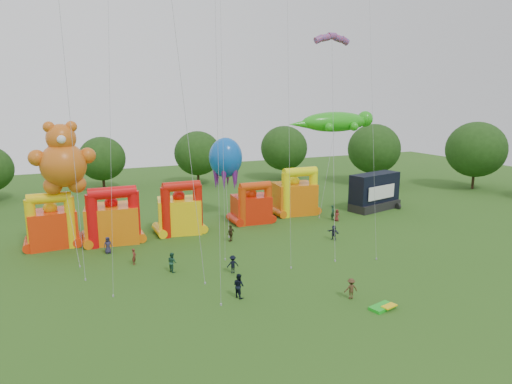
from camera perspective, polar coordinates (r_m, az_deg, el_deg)
name	(u,v)px	position (r m, az deg, el deg)	size (l,w,h in m)	color
ground	(326,335)	(31.71, 8.76, -17.29)	(160.00, 160.00, 0.00)	#2B5718
tree_ring	(308,244)	(29.12, 6.55, -6.47)	(122.01, 124.09, 12.07)	#352314
bouncy_castle_0	(52,225)	(52.13, -24.17, -3.83)	(5.03, 4.19, 5.97)	red
bouncy_castle_1	(113,220)	(51.50, -17.49, -3.40)	(6.01, 5.09, 6.29)	orange
bouncy_castle_2	(180,213)	(53.11, -9.51, -2.57)	(5.33, 4.56, 6.23)	yellow
bouncy_castle_3	(252,206)	(56.87, -0.52, -1.81)	(4.74, 3.94, 5.31)	red
bouncy_castle_4	(295,196)	(61.25, 4.91, -0.47)	(5.72, 4.81, 6.48)	orange
stage_trailer	(375,192)	(65.64, 14.61, 0.01)	(8.40, 4.80, 5.11)	black
teddy_bear_kite	(65,173)	(48.98, -22.80, 2.23)	(6.30, 8.41, 13.17)	#CE5F16
gecko_kite	(330,154)	(62.04, 9.24, 4.74)	(13.19, 5.90, 13.63)	green
octopus_kite	(227,186)	(56.84, -3.69, 0.73)	(5.30, 11.38, 10.44)	blue
parafoil_kites	(288,134)	(43.05, 3.96, 7.29)	(29.46, 9.67, 29.61)	red
diamond_kites	(247,85)	(40.90, -1.10, 13.20)	(26.89, 15.68, 38.31)	red
folded_kite_bundle	(383,307)	(35.99, 15.60, -13.68)	(2.18, 1.45, 0.31)	green
spectator_0	(108,245)	(48.22, -18.03, -6.34)	(0.83, 0.54, 1.71)	#27243C
spectator_1	(134,256)	(44.47, -14.99, -7.79)	(0.56, 0.37, 1.55)	maroon
spectator_2	(172,262)	(41.89, -10.44, -8.62)	(0.87, 0.68, 1.80)	#1C4732
spectator_3	(233,264)	(41.01, -2.93, -9.01)	(1.06, 0.61, 1.64)	black
spectator_4	(231,233)	(49.69, -3.16, -5.17)	(1.07, 0.45, 1.83)	#382B16
spectator_5	(334,232)	(50.91, 9.69, -5.01)	(1.53, 0.49, 1.65)	#212638
spectator_6	(337,215)	(58.57, 10.08, -2.88)	(0.74, 0.48, 1.52)	maroon
spectator_7	(333,213)	(59.10, 9.57, -2.55)	(0.69, 0.45, 1.90)	#153623
spectator_8	(239,286)	(36.22, -2.17, -11.62)	(0.94, 0.74, 1.94)	black
spectator_9	(351,289)	(36.78, 11.79, -11.73)	(1.07, 0.62, 1.66)	#462F1C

